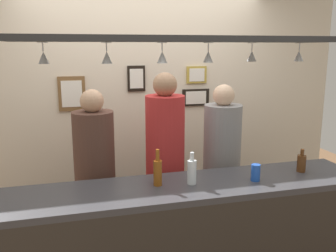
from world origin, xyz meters
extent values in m
cube|color=beige|center=(0.00, 1.10, 1.30)|extent=(4.40, 0.06, 2.60)
cube|color=#38383D|center=(0.00, -0.35, 1.00)|extent=(2.70, 0.55, 0.04)
cube|color=black|center=(0.00, -0.30, 2.02)|extent=(2.20, 0.36, 0.04)
cylinder|color=silver|center=(-0.89, -0.24, 1.99)|extent=(0.06, 0.06, 0.00)
cylinder|color=silver|center=(-0.89, -0.24, 1.97)|extent=(0.01, 0.01, 0.06)
cone|color=silver|center=(-0.89, -0.24, 1.90)|extent=(0.07, 0.07, 0.08)
cylinder|color=silver|center=(-0.51, -0.31, 1.99)|extent=(0.06, 0.06, 0.00)
cylinder|color=silver|center=(-0.51, -0.31, 1.97)|extent=(0.01, 0.01, 0.06)
cone|color=silver|center=(-0.51, -0.31, 1.90)|extent=(0.07, 0.07, 0.08)
cylinder|color=silver|center=(-0.16, -0.35, 1.99)|extent=(0.06, 0.06, 0.00)
cylinder|color=silver|center=(-0.16, -0.35, 1.97)|extent=(0.01, 0.01, 0.06)
cone|color=silver|center=(-0.16, -0.35, 1.90)|extent=(0.07, 0.07, 0.08)
cylinder|color=silver|center=(0.16, -0.33, 1.99)|extent=(0.06, 0.06, 0.00)
cylinder|color=silver|center=(0.16, -0.33, 1.97)|extent=(0.01, 0.01, 0.06)
cone|color=silver|center=(0.16, -0.33, 1.90)|extent=(0.07, 0.07, 0.08)
cylinder|color=silver|center=(0.53, -0.24, 1.99)|extent=(0.06, 0.06, 0.00)
cylinder|color=silver|center=(0.53, -0.24, 1.97)|extent=(0.01, 0.01, 0.06)
cone|color=silver|center=(0.53, -0.24, 1.90)|extent=(0.07, 0.07, 0.08)
cylinder|color=silver|center=(0.87, -0.31, 1.99)|extent=(0.06, 0.06, 0.00)
cylinder|color=silver|center=(0.87, -0.31, 1.97)|extent=(0.01, 0.01, 0.06)
cone|color=silver|center=(0.87, -0.31, 1.90)|extent=(0.07, 0.07, 0.08)
cube|color=#2D334C|center=(-0.57, 0.34, 0.39)|extent=(0.17, 0.18, 0.78)
cylinder|color=brown|center=(-0.57, 0.34, 1.11)|extent=(0.34, 0.34, 0.67)
sphere|color=tan|center=(-0.57, 0.34, 1.54)|extent=(0.19, 0.19, 0.19)
cube|color=#2D334C|center=(0.04, 0.34, 0.42)|extent=(0.17, 0.18, 0.83)
cylinder|color=red|center=(0.04, 0.34, 1.20)|extent=(0.34, 0.34, 0.73)
sphere|color=#9E7556|center=(0.04, 0.34, 1.65)|extent=(0.21, 0.21, 0.21)
cube|color=#2D334C|center=(0.58, 0.34, 0.39)|extent=(0.17, 0.18, 0.78)
cylinder|color=gray|center=(0.58, 0.34, 1.12)|extent=(0.34, 0.34, 0.68)
sphere|color=beige|center=(0.58, 0.34, 1.54)|extent=(0.19, 0.19, 0.19)
cylinder|color=brown|center=(-0.19, -0.31, 1.11)|extent=(0.06, 0.06, 0.18)
cylinder|color=brown|center=(-0.19, -0.31, 1.24)|extent=(0.03, 0.03, 0.08)
cylinder|color=silver|center=(0.05, -0.35, 1.11)|extent=(0.06, 0.06, 0.17)
cylinder|color=silver|center=(0.05, -0.35, 1.22)|extent=(0.03, 0.03, 0.06)
cylinder|color=#512D14|center=(0.95, -0.32, 1.09)|extent=(0.07, 0.07, 0.13)
cylinder|color=#512D14|center=(0.95, -0.32, 1.18)|extent=(0.03, 0.03, 0.05)
cylinder|color=#1E4CB2|center=(0.52, -0.41, 1.08)|extent=(0.07, 0.07, 0.12)
cube|color=brown|center=(-0.72, 1.06, 1.51)|extent=(0.26, 0.02, 0.34)
cube|color=white|center=(-0.72, 1.05, 1.51)|extent=(0.20, 0.01, 0.26)
cube|color=#B29338|center=(0.57, 1.06, 1.67)|extent=(0.22, 0.02, 0.18)
cube|color=white|center=(0.57, 1.05, 1.67)|extent=(0.17, 0.01, 0.14)
cube|color=black|center=(0.57, 1.06, 1.43)|extent=(0.30, 0.02, 0.18)
cube|color=white|center=(0.57, 1.05, 1.43)|extent=(0.23, 0.01, 0.14)
cube|color=black|center=(-0.08, 1.06, 1.65)|extent=(0.18, 0.02, 0.26)
cube|color=white|center=(-0.08, 1.05, 1.65)|extent=(0.14, 0.01, 0.20)
camera|label=1|loc=(-0.75, -2.68, 1.97)|focal=39.60mm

